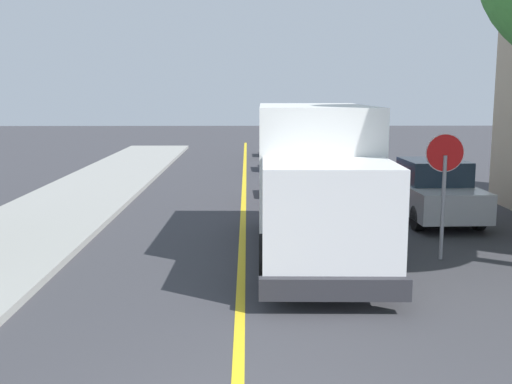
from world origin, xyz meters
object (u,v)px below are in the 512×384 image
at_px(box_truck, 315,173).
at_px(parked_van_across, 431,191).
at_px(parked_car_near, 317,175).
at_px(stop_sign, 444,172).
at_px(parked_car_mid, 299,154).
at_px(parked_car_far, 291,143).

distance_m(box_truck, parked_van_across, 5.16).
relative_size(parked_car_near, stop_sign, 1.68).
relative_size(parked_car_near, parked_car_mid, 1.00).
relative_size(parked_car_far, stop_sign, 1.66).
bearing_deg(parked_van_across, parked_car_mid, 105.21).
distance_m(parked_van_across, stop_sign, 4.36).
xyz_separation_m(parked_car_mid, parked_car_far, (0.10, 6.32, 0.00)).
xyz_separation_m(parked_car_mid, parked_van_across, (2.81, -10.36, 0.00)).
distance_m(box_truck, stop_sign, 2.67).
bearing_deg(parked_car_near, stop_sign, -76.53).
relative_size(box_truck, parked_car_near, 1.63).
relative_size(box_truck, parked_car_far, 1.64).
bearing_deg(parked_van_across, parked_car_near, 129.64).
xyz_separation_m(box_truck, parked_car_far, (0.89, 20.23, -0.97)).
bearing_deg(parked_car_far, parked_van_across, -80.75).
bearing_deg(parked_car_far, parked_car_near, -90.30).
bearing_deg(stop_sign, parked_car_far, 94.73).
xyz_separation_m(parked_car_near, parked_car_mid, (-0.03, 6.99, 0.00)).
distance_m(box_truck, parked_car_near, 7.03).
xyz_separation_m(parked_car_near, parked_van_across, (2.79, -3.36, 0.00)).
bearing_deg(parked_car_far, stop_sign, -85.27).
distance_m(parked_car_near, parked_van_across, 4.37).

